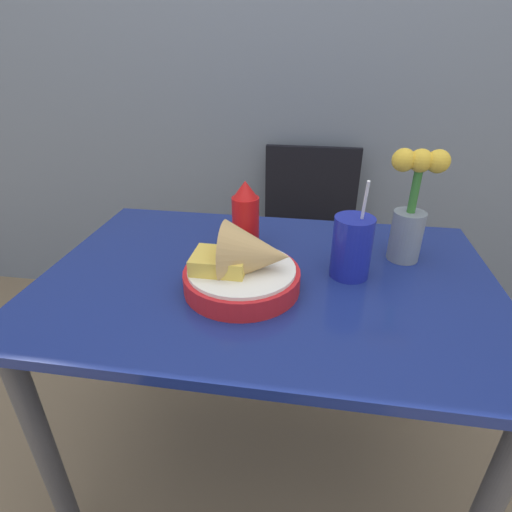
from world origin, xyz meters
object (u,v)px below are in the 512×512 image
object	(u,v)px
ketchup_bottle	(246,216)
drink_cup	(351,249)
chair_far_window	(308,230)
flower_vase	(411,209)
food_basket	(246,267)

from	to	relation	value
ketchup_bottle	drink_cup	size ratio (longest dim) A/B	0.76
chair_far_window	flower_vase	world-z (taller)	flower_vase
food_basket	flower_vase	size ratio (longest dim) A/B	0.93
food_basket	drink_cup	xyz separation A→B (m)	(0.23, 0.10, 0.01)
ketchup_bottle	drink_cup	xyz separation A→B (m)	(0.27, -0.11, -0.02)
drink_cup	food_basket	bearing A→B (deg)	-156.62
ketchup_bottle	food_basket	bearing A→B (deg)	-79.37
chair_far_window	drink_cup	bearing A→B (deg)	-81.25
food_basket	flower_vase	bearing A→B (deg)	28.93
food_basket	ketchup_bottle	world-z (taller)	ketchup_bottle
chair_far_window	ketchup_bottle	size ratio (longest dim) A/B	4.51
ketchup_bottle	flower_vase	bearing A→B (deg)	-0.28
food_basket	ketchup_bottle	bearing A→B (deg)	100.63
ketchup_bottle	drink_cup	distance (m)	0.29
chair_far_window	flower_vase	bearing A→B (deg)	-68.28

